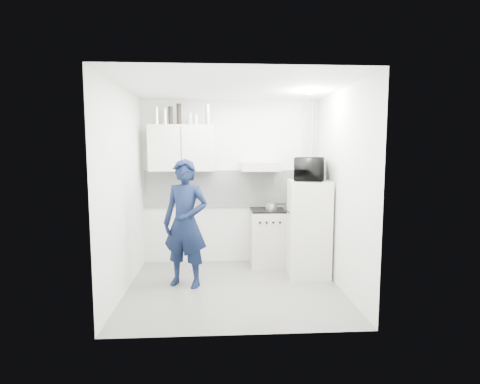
{
  "coord_description": "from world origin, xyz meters",
  "views": [
    {
      "loc": [
        -0.2,
        -4.76,
        1.82
      ],
      "look_at": [
        0.1,
        0.3,
        1.25
      ],
      "focal_mm": 28.0,
      "sensor_mm": 36.0,
      "label": 1
    }
  ],
  "objects": [
    {
      "name": "fridge",
      "position": [
        1.1,
        0.49,
        0.69
      ],
      "size": [
        0.62,
        0.62,
        1.39
      ],
      "primitive_type": "cube",
      "rotation": [
        0.0,
        0.0,
        -0.07
      ],
      "color": "silver",
      "rests_on": "floor"
    },
    {
      "name": "person",
      "position": [
        -0.64,
        0.17,
        0.85
      ],
      "size": [
        0.72,
        0.59,
        1.7
      ],
      "primitive_type": "imported",
      "rotation": [
        0.0,
        0.0,
        -0.33
      ],
      "color": "black",
      "rests_on": "floor"
    },
    {
      "name": "wall_left",
      "position": [
        -1.4,
        0.0,
        1.3
      ],
      "size": [
        0.0,
        2.6,
        2.6
      ],
      "primitive_type": "plane",
      "rotation": [
        1.57,
        0.0,
        1.57
      ],
      "color": "silver",
      "rests_on": "floor"
    },
    {
      "name": "saucepan",
      "position": [
        0.63,
        0.97,
        0.95
      ],
      "size": [
        0.18,
        0.18,
        0.1
      ],
      "primitive_type": "cylinder",
      "color": "silver",
      "rests_on": "stove_top"
    },
    {
      "name": "bottle_c",
      "position": [
        -0.92,
        1.07,
        2.34
      ],
      "size": [
        0.07,
        0.07,
        0.28
      ],
      "primitive_type": "cylinder",
      "color": "black",
      "rests_on": "upper_cabinet"
    },
    {
      "name": "pipe_a",
      "position": [
        1.3,
        1.17,
        1.3
      ],
      "size": [
        0.05,
        0.05,
        2.6
      ],
      "primitive_type": "cylinder",
      "color": "beige",
      "rests_on": "floor"
    },
    {
      "name": "stove",
      "position": [
        0.57,
        1.0,
        0.43
      ],
      "size": [
        0.54,
        0.54,
        0.87
      ],
      "primitive_type": "cube",
      "color": "beige",
      "rests_on": "floor"
    },
    {
      "name": "canister_b",
      "position": [
        -0.54,
        1.07,
        2.28
      ],
      "size": [
        0.08,
        0.08,
        0.16
      ],
      "primitive_type": "cylinder",
      "color": "silver",
      "rests_on": "upper_cabinet"
    },
    {
      "name": "stove_top",
      "position": [
        0.57,
        1.0,
        0.88
      ],
      "size": [
        0.52,
        0.52,
        0.03
      ],
      "primitive_type": "cube",
      "color": "black",
      "rests_on": "stove"
    },
    {
      "name": "bottle_b",
      "position": [
        -1.0,
        1.07,
        2.32
      ],
      "size": [
        0.06,
        0.06,
        0.24
      ],
      "primitive_type": "cylinder",
      "color": "silver",
      "rests_on": "upper_cabinet"
    },
    {
      "name": "bottle_a",
      "position": [
        -1.13,
        1.07,
        2.33
      ],
      "size": [
        0.06,
        0.06,
        0.27
      ],
      "primitive_type": "cylinder",
      "color": "silver",
      "rests_on": "upper_cabinet"
    },
    {
      "name": "canister_a",
      "position": [
        -0.62,
        1.07,
        2.29
      ],
      "size": [
        0.07,
        0.07,
        0.18
      ],
      "primitive_type": "cylinder",
      "color": "#B2B7BC",
      "rests_on": "upper_cabinet"
    },
    {
      "name": "backsplash",
      "position": [
        0.0,
        1.24,
        1.2
      ],
      "size": [
        2.74,
        0.03,
        0.6
      ],
      "primitive_type": "cube",
      "color": "white",
      "rests_on": "wall_back"
    },
    {
      "name": "bottle_d",
      "position": [
        -0.79,
        1.07,
        2.36
      ],
      "size": [
        0.07,
        0.07,
        0.32
      ],
      "primitive_type": "cylinder",
      "color": "black",
      "rests_on": "upper_cabinet"
    },
    {
      "name": "microwave",
      "position": [
        1.1,
        0.49,
        1.55
      ],
      "size": [
        0.68,
        0.55,
        0.33
      ],
      "primitive_type": "imported",
      "rotation": [
        0.0,
        0.0,
        1.28
      ],
      "color": "black",
      "rests_on": "fridge"
    },
    {
      "name": "range_hood",
      "position": [
        0.45,
        1.0,
        1.57
      ],
      "size": [
        0.6,
        0.5,
        0.14
      ],
      "primitive_type": "cube",
      "color": "beige",
      "rests_on": "wall_back"
    },
    {
      "name": "wall_back",
      "position": [
        0.0,
        1.25,
        1.3
      ],
      "size": [
        2.8,
        0.0,
        2.8
      ],
      "primitive_type": "plane",
      "rotation": [
        1.57,
        0.0,
        0.0
      ],
      "color": "silver",
      "rests_on": "floor"
    },
    {
      "name": "floor",
      "position": [
        0.0,
        0.0,
        0.0
      ],
      "size": [
        2.8,
        2.8,
        0.0
      ],
      "primitive_type": "plane",
      "color": "slate",
      "rests_on": "ground"
    },
    {
      "name": "bottle_e",
      "position": [
        -0.35,
        1.07,
        2.36
      ],
      "size": [
        0.08,
        0.08,
        0.32
      ],
      "primitive_type": "cylinder",
      "color": "silver",
      "rests_on": "upper_cabinet"
    },
    {
      "name": "ceiling_spot_fixture",
      "position": [
        1.0,
        0.2,
        2.57
      ],
      "size": [
        0.1,
        0.1,
        0.02
      ],
      "primitive_type": "cylinder",
      "color": "white",
      "rests_on": "ceiling"
    },
    {
      "name": "upper_cabinet",
      "position": [
        -0.75,
        1.07,
        1.85
      ],
      "size": [
        1.0,
        0.35,
        0.7
      ],
      "primitive_type": "cube",
      "color": "silver",
      "rests_on": "wall_back"
    },
    {
      "name": "wall_right",
      "position": [
        1.4,
        0.0,
        1.3
      ],
      "size": [
        0.0,
        2.6,
        2.6
      ],
      "primitive_type": "plane",
      "rotation": [
        1.57,
        0.0,
        -1.57
      ],
      "color": "silver",
      "rests_on": "floor"
    },
    {
      "name": "ceiling",
      "position": [
        0.0,
        0.0,
        2.6
      ],
      "size": [
        2.8,
        2.8,
        0.0
      ],
      "primitive_type": "plane",
      "color": "white",
      "rests_on": "wall_back"
    },
    {
      "name": "pipe_b",
      "position": [
        1.18,
        1.17,
        1.3
      ],
      "size": [
        0.04,
        0.04,
        2.6
      ],
      "primitive_type": "cylinder",
      "color": "beige",
      "rests_on": "floor"
    }
  ]
}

